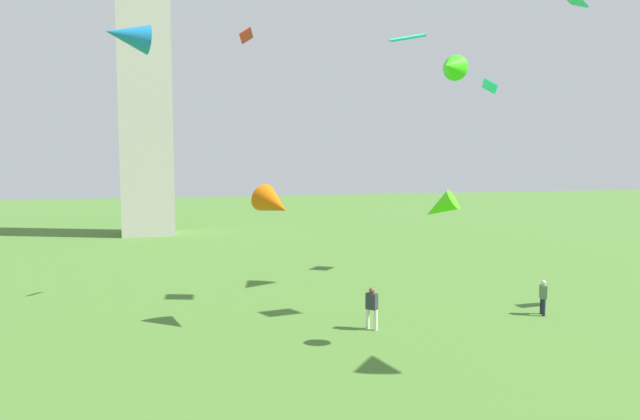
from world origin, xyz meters
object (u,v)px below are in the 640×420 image
person_2 (543,295)px  kite_flying_7 (440,207)px  kite_flying_0 (246,36)px  kite_flying_4 (274,204)px  kite_flying_6 (490,86)px  kite_flying_9 (127,36)px  kite_flying_5 (407,38)px  kite_flying_2 (451,67)px  person_1 (372,306)px

person_2 → kite_flying_7: kite_flying_7 is taller
kite_flying_0 → kite_flying_4: bearing=21.8°
kite_flying_6 → kite_flying_9: size_ratio=0.67×
person_2 → kite_flying_5: size_ratio=0.86×
kite_flying_7 → kite_flying_9: bearing=-90.9°
kite_flying_5 → kite_flying_7: (-1.48, -6.15, -7.65)m
person_2 → kite_flying_6: 14.79m
kite_flying_2 → kite_flying_9: size_ratio=0.99×
kite_flying_6 → kite_flying_0: bearing=129.1°
kite_flying_4 → kite_flying_7: bearing=-61.8°
kite_flying_6 → kite_flying_4: bearing=144.7°
kite_flying_6 → kite_flying_7: bearing=168.2°
kite_flying_9 → kite_flying_2: bearing=66.5°
kite_flying_5 → kite_flying_9: 13.79m
kite_flying_4 → kite_flying_7: size_ratio=1.42×
kite_flying_0 → kite_flying_5: bearing=86.5°
kite_flying_4 → kite_flying_9: size_ratio=0.92×
kite_flying_4 → kite_flying_6: bearing=2.8°
person_2 → kite_flying_6: size_ratio=0.98×
person_2 → kite_flying_7: size_ratio=1.01×
kite_flying_2 → kite_flying_6: bearing=82.1°
kite_flying_0 → person_2: bearing=80.7°
kite_flying_2 → kite_flying_4: kite_flying_2 is taller
kite_flying_5 → kite_flying_6: 10.43m
kite_flying_6 → kite_flying_9: (-21.42, -1.00, 1.49)m
person_1 → kite_flying_2: size_ratio=0.74×
kite_flying_5 → kite_flying_9: bearing=-0.5°
kite_flying_4 → kite_flying_5: kite_flying_5 is taller
person_2 → kite_flying_9: 23.65m
person_1 → kite_flying_5: 12.83m
person_1 → person_2: (8.44, -0.17, -0.10)m
kite_flying_2 → kite_flying_6: kite_flying_2 is taller
kite_flying_0 → kite_flying_2: bearing=103.6°
kite_flying_4 → kite_flying_5: 10.53m
kite_flying_5 → kite_flying_6: (8.53, 5.89, -1.16)m
kite_flying_2 → kite_flying_4: (-10.49, -4.00, -6.87)m
kite_flying_0 → kite_flying_2: (10.86, -0.68, -1.06)m
kite_flying_4 → kite_flying_9: bearing=107.3°
person_2 → kite_flying_2: 12.71m
kite_flying_9 → kite_flying_6: bearing=78.8°
kite_flying_6 → kite_flying_7: size_ratio=1.04×
kite_flying_4 → kite_flying_6: 18.51m
person_1 → kite_flying_4: 5.94m
person_2 → kite_flying_7: bearing=-45.8°
person_2 → kite_flying_4: kite_flying_4 is taller
kite_flying_4 → kite_flying_6: (15.45, 7.81, 6.54)m
kite_flying_0 → kite_flying_7: 13.24m
person_2 → kite_flying_9: bearing=-91.4°
kite_flying_4 → person_1: bearing=-44.9°
person_1 → kite_flying_4: bearing=32.9°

